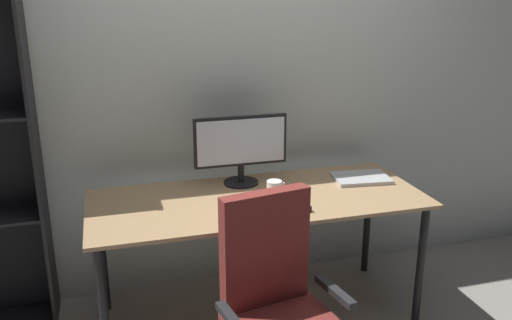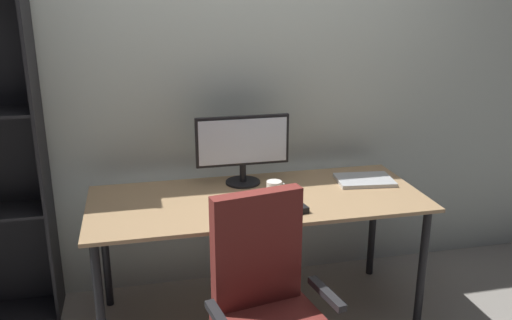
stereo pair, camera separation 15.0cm
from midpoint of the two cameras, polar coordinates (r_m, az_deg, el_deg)
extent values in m
plane|color=gray|center=(3.26, 1.53, -16.12)|extent=(12.00, 12.00, 0.00)
cube|color=beige|center=(3.28, -0.66, 8.66)|extent=(6.40, 0.10, 2.60)
cube|color=tan|center=(2.92, 1.65, -4.14)|extent=(1.80, 0.75, 0.02)
cylinder|color=black|center=(2.73, -14.57, -15.12)|extent=(0.04, 0.04, 0.72)
cylinder|color=black|center=(3.12, 18.46, -11.07)|extent=(0.04, 0.04, 0.72)
cylinder|color=black|center=(3.28, -14.36, -9.23)|extent=(0.04, 0.04, 0.72)
cylinder|color=black|center=(3.61, 13.39, -6.56)|extent=(0.04, 0.04, 0.72)
cylinder|color=black|center=(3.12, -0.02, -2.35)|extent=(0.20, 0.20, 0.01)
cylinder|color=black|center=(3.10, -0.02, -1.38)|extent=(0.04, 0.04, 0.10)
cube|color=black|center=(3.04, -0.02, 2.05)|extent=(0.53, 0.03, 0.28)
cube|color=silver|center=(3.03, 0.05, 1.97)|extent=(0.50, 0.01, 0.25)
cube|color=silver|center=(2.71, 2.13, -5.53)|extent=(0.29, 0.12, 0.02)
cube|color=black|center=(2.75, 6.25, -5.07)|extent=(0.07, 0.10, 0.03)
cylinder|color=white|center=(2.90, 3.41, -3.14)|extent=(0.08, 0.08, 0.09)
cube|color=white|center=(2.91, 4.34, -2.97)|extent=(0.02, 0.01, 0.05)
cube|color=#B7BABC|center=(3.22, 12.69, -2.09)|extent=(0.34, 0.27, 0.02)
cube|color=maroon|center=(2.34, 1.95, -9.37)|extent=(0.41, 0.14, 0.52)
cube|color=#232326|center=(2.20, -1.81, -16.53)|extent=(0.09, 0.26, 0.03)
cube|color=#232326|center=(2.39, 9.29, -13.76)|extent=(0.09, 0.26, 0.03)
cube|color=black|center=(3.12, -20.30, -0.09)|extent=(0.02, 0.28, 1.84)
cube|color=black|center=(3.55, -23.79, -14.63)|extent=(0.60, 0.26, 0.02)
camera|label=1|loc=(0.07, -88.50, 0.48)|focal=37.89mm
camera|label=2|loc=(0.07, 91.50, -0.48)|focal=37.89mm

